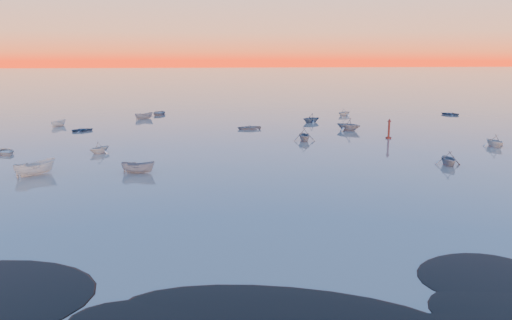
{
  "coord_description": "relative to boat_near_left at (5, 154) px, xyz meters",
  "views": [
    {
      "loc": [
        -1.93,
        -23.97,
        12.41
      ],
      "look_at": [
        3.71,
        28.0,
        1.12
      ],
      "focal_mm": 35.0,
      "sensor_mm": 36.0,
      "label": 1
    }
  ],
  "objects": [
    {
      "name": "moored_fleet",
      "position": [
        26.6,
        12.78,
        0.0
      ],
      "size": [
        124.0,
        58.0,
        1.2
      ],
      "primitive_type": null,
      "color": "beige",
      "rests_on": "ground"
    },
    {
      "name": "boat_near_center",
      "position": [
        7.33,
        -11.85,
        0.0
      ],
      "size": [
        4.04,
        4.53,
        1.49
      ],
      "primitive_type": "imported",
      "rotation": [
        0.0,
        0.0,
        2.22
      ],
      "color": "beige",
      "rests_on": "ground"
    },
    {
      "name": "mud_lobes",
      "position": [
        26.6,
        -41.22,
        0.01
      ],
      "size": [
        140.0,
        6.0,
        0.07
      ],
      "primitive_type": null,
      "color": "black",
      "rests_on": "ground"
    },
    {
      "name": "boat_near_left",
      "position": [
        0.0,
        0.0,
        0.0
      ],
      "size": [
        4.16,
        3.66,
        0.99
      ],
      "primitive_type": "imported",
      "rotation": [
        0.0,
        0.0,
        0.63
      ],
      "color": "beige",
      "rests_on": "ground"
    },
    {
      "name": "ground",
      "position": [
        26.6,
        59.78,
        0.0
      ],
      "size": [
        600.0,
        600.0,
        0.0
      ],
      "primitive_type": "plane",
      "color": "slate",
      "rests_on": "ground"
    },
    {
      "name": "channel_marker",
      "position": [
        51.97,
        5.89,
        1.2
      ],
      "size": [
        0.85,
        0.85,
        3.04
      ],
      "color": "#4E1710",
      "rests_on": "ground"
    },
    {
      "name": "boat_near_right",
      "position": [
        63.82,
        -1.91,
        0.0
      ],
      "size": [
        3.74,
        1.97,
        1.26
      ],
      "primitive_type": "imported",
      "rotation": [
        0.0,
        0.0,
        3.24
      ],
      "color": "beige",
      "rests_on": "ground"
    }
  ]
}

